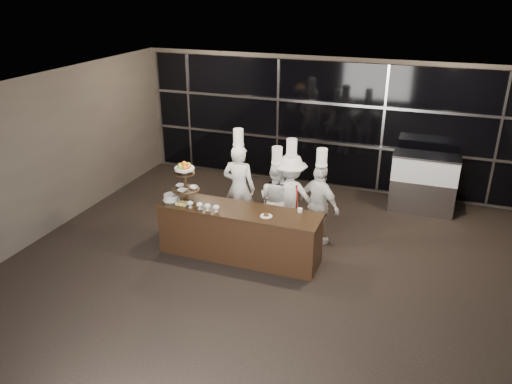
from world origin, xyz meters
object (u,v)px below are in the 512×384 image
(chef_b, at_px, (276,199))
(chef_d, at_px, (319,204))
(chef_a, at_px, (239,187))
(display_stand, at_px, (185,179))
(buffet_counter, at_px, (239,233))
(layer_cake, at_px, (171,197))
(display_case, at_px, (424,181))
(chef_c, at_px, (290,196))

(chef_b, height_order, chef_d, chef_d)
(chef_a, relative_size, chef_b, 1.15)
(display_stand, height_order, chef_a, chef_a)
(display_stand, xyz_separation_m, chef_a, (0.61, 0.98, -0.45))
(chef_d, bearing_deg, display_stand, -156.14)
(buffet_counter, height_order, display_stand, display_stand)
(layer_cake, bearing_deg, chef_d, 22.48)
(display_case, bearing_deg, chef_a, -147.24)
(chef_d, bearing_deg, buffet_counter, -140.69)
(display_case, relative_size, chef_c, 0.69)
(display_stand, bearing_deg, chef_d, 23.86)
(chef_a, bearing_deg, display_stand, -121.70)
(display_stand, distance_m, chef_c, 1.99)
(display_case, bearing_deg, buffet_counter, -133.01)
(display_stand, distance_m, display_case, 5.01)
(display_stand, bearing_deg, chef_c, 34.13)
(chef_c, bearing_deg, chef_d, -11.57)
(chef_b, bearing_deg, chef_d, -2.96)
(display_case, bearing_deg, chef_b, -140.55)
(buffet_counter, xyz_separation_m, chef_a, (-0.39, 0.98, 0.43))
(display_stand, xyz_separation_m, chef_d, (2.17, 0.96, -0.55))
(display_case, bearing_deg, display_stand, -141.48)
(chef_b, xyz_separation_m, chef_c, (0.25, 0.08, 0.07))
(layer_cake, bearing_deg, display_case, 37.10)
(layer_cake, relative_size, chef_d, 0.16)
(layer_cake, xyz_separation_m, chef_a, (0.88, 1.03, -0.08))
(display_stand, xyz_separation_m, display_case, (3.88, 3.09, -0.65))
(display_case, bearing_deg, chef_c, -138.71)
(display_stand, bearing_deg, chef_a, 58.30)
(display_case, height_order, chef_a, chef_a)
(buffet_counter, distance_m, display_stand, 1.33)
(layer_cake, distance_m, chef_a, 1.36)
(buffet_counter, bearing_deg, chef_a, 111.79)
(display_stand, height_order, chef_c, chef_c)
(buffet_counter, distance_m, chef_c, 1.28)
(display_case, bearing_deg, layer_cake, -142.90)
(chef_a, height_order, chef_c, chef_a)
(chef_a, xyz_separation_m, chef_c, (0.99, 0.10, -0.07))
(chef_c, bearing_deg, chef_a, -174.37)
(buffet_counter, xyz_separation_m, display_case, (2.88, 3.09, 0.22))
(display_stand, relative_size, chef_a, 0.37)
(chef_c, height_order, chef_d, chef_c)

